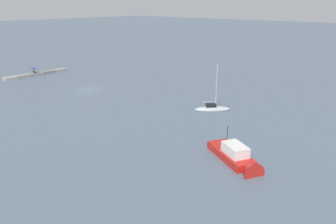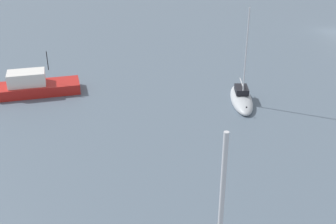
% 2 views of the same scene
% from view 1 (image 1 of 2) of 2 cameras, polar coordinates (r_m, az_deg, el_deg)
% --- Properties ---
extents(ground_plane, '(500.00, 500.00, 0.00)m').
position_cam_1_polar(ground_plane, '(62.66, -14.06, 3.81)').
color(ground_plane, slate).
extents(seawall_pier, '(14.36, 1.67, 0.62)m').
position_cam_1_polar(seawall_pier, '(78.78, -22.15, 6.22)').
color(seawall_pier, gray).
rests_on(seawall_pier, ground_plane).
extents(person_seated_brown_left, '(0.48, 0.66, 0.73)m').
position_cam_1_polar(person_seated_brown_left, '(78.37, -22.54, 6.54)').
color(person_seated_brown_left, '#1E2333').
rests_on(person_seated_brown_left, seawall_pier).
extents(umbrella_open_navy, '(1.42, 1.42, 1.30)m').
position_cam_1_polar(umbrella_open_navy, '(78.22, -22.64, 7.16)').
color(umbrella_open_navy, black).
rests_on(umbrella_open_navy, seawall_pier).
extents(sailboat_grey_mid, '(4.96, 4.92, 7.41)m').
position_cam_1_polar(sailboat_grey_mid, '(49.44, 7.82, 0.56)').
color(sailboat_grey_mid, '#ADB2B7').
rests_on(sailboat_grey_mid, ground_plane).
extents(motorboat_red_near, '(5.53, 7.66, 4.19)m').
position_cam_1_polar(motorboat_red_near, '(33.97, 12.08, -8.15)').
color(motorboat_red_near, red).
rests_on(motorboat_red_near, ground_plane).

